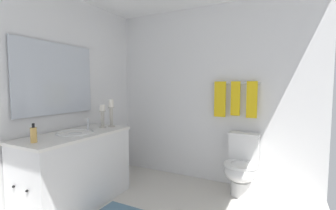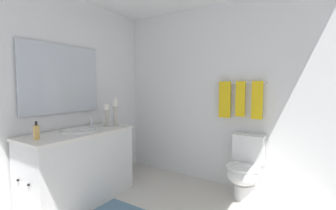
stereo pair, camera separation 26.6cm
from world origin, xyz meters
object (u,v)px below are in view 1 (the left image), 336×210
Objects in this scene: soap_bottle at (34,135)px; towel_bar at (236,83)px; mirror at (56,79)px; candle_holder_tall at (111,112)px; vanity_cabinet at (76,169)px; towel_near_corner at (252,100)px; towel_near_vanity at (220,99)px; sink_basin at (75,137)px; candle_holder_short at (102,116)px; toilet at (241,166)px; towel_center at (235,98)px.

towel_bar is (1.48, 1.81, 0.49)m from soap_bottle.
mirror is 2.87× the size of candle_holder_tall.
towel_bar is (1.49, 1.33, 0.98)m from vanity_cabinet.
towel_bar is 0.30m from towel_near_corner.
candle_holder_tall is 0.76× the size of towel_near_corner.
candle_holder_tall is at bearing -153.80° from towel_near_corner.
vanity_cabinet is at bearing -0.01° from mirror.
candle_holder_tall is at bearing -146.63° from towel_near_vanity.
towel_bar is at bearing 50.71° from soap_bottle.
vanity_cabinet is 3.15× the size of sink_basin.
candle_holder_short is 0.60× the size of towel_near_vanity.
sink_basin is at bearing 90.97° from soap_bottle.
vanity_cabinet is 1.96m from toilet.
candle_holder_short reaches higher than sink_basin.
mirror is at bearing 179.99° from vanity_cabinet.
mirror is at bearing -149.82° from toilet.
towel_near_vanity reaches higher than candle_holder_tall.
soap_bottle is 0.29× the size of towel_bar.
toilet is at bearing 44.59° from soap_bottle.
vanity_cabinet is at bearing -138.31° from towel_bar.
candle_holder_short is at bearing -148.03° from towel_bar.
toilet is (1.62, 1.10, -0.42)m from sink_basin.
mirror is 1.66× the size of towel_bar.
vanity_cabinet is 2.13m from towel_center.
candle_holder_short is 0.62× the size of towel_near_corner.
towel_near_corner is (1.62, 0.79, 0.16)m from candle_holder_tall.
sink_basin is 2.08m from towel_bar.
towel_near_vanity is (1.56, 1.31, -0.26)m from mirror.
toilet is (1.90, 1.10, -1.07)m from mirror.
sink_basin is at bearing -134.50° from towel_near_vanity.
sink_basin is 0.70m from mirror.
sink_basin is 2.02m from towel_center.
towel_bar is at bearing 120.20° from toilet.
toilet is at bearing -57.65° from towel_center.
soap_bottle is 2.22m from towel_near_vanity.
toilet is (1.62, 1.10, -0.05)m from vanity_cabinet.
towel_center is 0.96× the size of towel_near_corner.
towel_near_corner is (1.97, 1.31, -0.26)m from mirror.
towel_near_vanity is at bearing 35.42° from candle_holder_short.
soap_bottle is (0.29, -0.48, -0.53)m from mirror.
soap_bottle is (0.01, -0.48, 0.11)m from sink_basin.
towel_near_vanity is (1.26, 0.90, 0.20)m from candle_holder_short.
towel_near_corner is at bearing 33.54° from mirror.
toilet is 0.90m from towel_near_vanity.
sink_basin is at bearing 90.00° from vanity_cabinet.
mirror is 2.06m from towel_near_vanity.
toilet is 0.84m from towel_near_corner.
towel_center is (1.48, 1.79, 0.29)m from soap_bottle.
candle_holder_tall is 1.01m from soap_bottle.
sink_basin is 0.66× the size of towel_bar.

